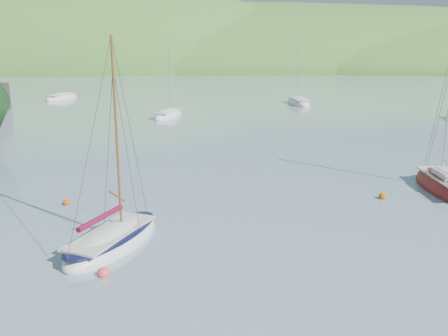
{
  "coord_description": "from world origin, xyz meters",
  "views": [
    {
      "loc": [
        0.0,
        -16.66,
        9.02
      ],
      "look_at": [
        0.74,
        8.0,
        2.67
      ],
      "focal_mm": 40.0,
      "sensor_mm": 36.0,
      "label": 1
    }
  ],
  "objects_px": {
    "sloop_red": "(447,188)",
    "distant_sloop_a": "(168,116)",
    "distant_sloop_b": "(298,103)",
    "distant_sloop_c": "(62,98)",
    "daysailer_white": "(113,241)"
  },
  "relations": [
    {
      "from": "sloop_red",
      "to": "distant_sloop_a",
      "type": "relative_size",
      "value": 1.17
    },
    {
      "from": "distant_sloop_b",
      "to": "distant_sloop_c",
      "type": "height_order",
      "value": "distant_sloop_b"
    },
    {
      "from": "daysailer_white",
      "to": "distant_sloop_b",
      "type": "height_order",
      "value": "distant_sloop_b"
    },
    {
      "from": "distant_sloop_a",
      "to": "distant_sloop_c",
      "type": "xyz_separation_m",
      "value": [
        -18.08,
        19.15,
        0.0
      ]
    },
    {
      "from": "distant_sloop_a",
      "to": "distant_sloop_b",
      "type": "relative_size",
      "value": 0.86
    },
    {
      "from": "distant_sloop_a",
      "to": "distant_sloop_c",
      "type": "relative_size",
      "value": 0.96
    },
    {
      "from": "sloop_red",
      "to": "distant_sloop_c",
      "type": "height_order",
      "value": "sloop_red"
    },
    {
      "from": "distant_sloop_b",
      "to": "distant_sloop_c",
      "type": "xyz_separation_m",
      "value": [
        -35.99,
        7.2,
        -0.01
      ]
    },
    {
      "from": "distant_sloop_a",
      "to": "distant_sloop_b",
      "type": "height_order",
      "value": "distant_sloop_b"
    },
    {
      "from": "sloop_red",
      "to": "distant_sloop_a",
      "type": "bearing_deg",
      "value": 123.45
    },
    {
      "from": "daysailer_white",
      "to": "distant_sloop_a",
      "type": "bearing_deg",
      "value": 114.1
    },
    {
      "from": "sloop_red",
      "to": "distant_sloop_a",
      "type": "xyz_separation_m",
      "value": [
        -19.55,
        30.89,
        -0.05
      ]
    },
    {
      "from": "daysailer_white",
      "to": "distant_sloop_c",
      "type": "bearing_deg",
      "value": 131.11
    },
    {
      "from": "distant_sloop_b",
      "to": "sloop_red",
      "type": "bearing_deg",
      "value": -93.05
    },
    {
      "from": "sloop_red",
      "to": "distant_sloop_b",
      "type": "bearing_deg",
      "value": 93.32
    }
  ]
}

